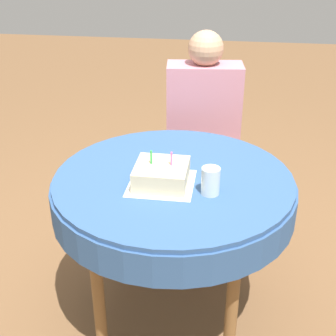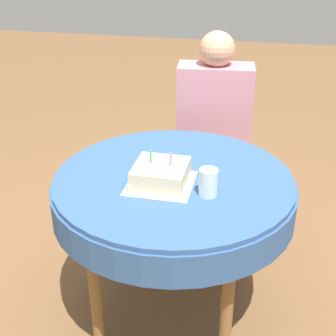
% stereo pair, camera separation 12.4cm
% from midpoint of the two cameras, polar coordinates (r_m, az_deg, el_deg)
% --- Properties ---
extents(ground_plane, '(12.00, 12.00, 0.00)m').
position_cam_midpoint_polar(ground_plane, '(2.34, -1.02, -16.98)').
color(ground_plane, brown).
extents(dining_table, '(1.00, 1.00, 0.73)m').
position_cam_midpoint_polar(dining_table, '(1.95, -1.18, -3.39)').
color(dining_table, '#335689').
rests_on(dining_table, ground_plane).
extents(chair, '(0.50, 0.50, 0.90)m').
position_cam_midpoint_polar(chair, '(2.77, 2.84, 2.61)').
color(chair, '#A37A4C').
rests_on(chair, ground_plane).
extents(person, '(0.42, 0.32, 1.17)m').
position_cam_midpoint_polar(person, '(2.59, 2.97, 5.96)').
color(person, tan).
rests_on(person, ground_plane).
extents(napkin, '(0.26, 0.26, 0.00)m').
position_cam_midpoint_polar(napkin, '(1.86, -2.70, -1.90)').
color(napkin, white).
rests_on(napkin, dining_table).
extents(birthday_cake, '(0.21, 0.21, 0.14)m').
position_cam_midpoint_polar(birthday_cake, '(1.84, -2.73, -0.79)').
color(birthday_cake, beige).
rests_on(birthday_cake, dining_table).
extents(drinking_glass, '(0.07, 0.07, 0.11)m').
position_cam_midpoint_polar(drinking_glass, '(1.76, 3.21, -1.62)').
color(drinking_glass, silver).
rests_on(drinking_glass, dining_table).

